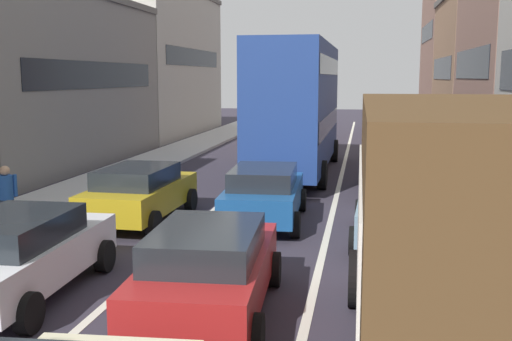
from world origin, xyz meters
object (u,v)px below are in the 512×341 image
sedan_left_lane_third (140,192)px  wagon_right_lane_far (394,172)px  bus_mid_queue_primary (298,102)px  pedestrian_mid_sidewalk (6,194)px  sedan_centre_lane_second (209,268)px  wagon_left_lane_second (19,253)px  removalist_box_truck (468,243)px  hatchback_centre_lane_third (264,193)px  sedan_right_lane_behind_truck (398,207)px

sedan_left_lane_third → wagon_right_lane_far: bearing=-53.8°
bus_mid_queue_primary → pedestrian_mid_sidewalk: bus_mid_queue_primary is taller
sedan_centre_lane_second → pedestrian_mid_sidewalk: bearing=52.3°
wagon_left_lane_second → wagon_right_lane_far: same height
removalist_box_truck → hatchback_centre_lane_third: 9.33m
sedan_left_lane_third → wagon_right_lane_far: (6.78, 4.71, 0.00)m
sedan_left_lane_third → sedan_right_lane_behind_truck: size_ratio=1.00×
hatchback_centre_lane_third → removalist_box_truck: bearing=-159.0°
pedestrian_mid_sidewalk → wagon_left_lane_second: bearing=-5.7°
sedan_left_lane_third → bus_mid_queue_primary: 9.44m
removalist_box_truck → wagon_left_lane_second: (-7.02, 2.36, -1.18)m
wagon_right_lane_far → pedestrian_mid_sidewalk: pedestrian_mid_sidewalk is taller
pedestrian_mid_sidewalk → sedan_centre_lane_second: bearing=15.2°
wagon_right_lane_far → bus_mid_queue_primary: 5.67m
wagon_left_lane_second → sedan_left_lane_third: same height
removalist_box_truck → bus_mid_queue_primary: 17.11m
sedan_right_lane_behind_truck → wagon_right_lane_far: same height
wagon_left_lane_second → sedan_left_lane_third: 5.67m
hatchback_centre_lane_third → wagon_left_lane_second: bearing=148.9°
removalist_box_truck → sedan_left_lane_third: size_ratio=1.78×
removalist_box_truck → sedan_centre_lane_second: size_ratio=1.76×
wagon_right_lane_far → bus_mid_queue_primary: (-3.55, 3.93, 2.03)m
removalist_box_truck → sedan_centre_lane_second: (-3.57, 2.13, -1.18)m
sedan_centre_lane_second → sedan_right_lane_behind_truck: bearing=-35.4°
sedan_centre_lane_second → sedan_left_lane_third: size_ratio=1.01×
sedan_left_lane_third → sedan_right_lane_behind_truck: 6.68m
wagon_left_lane_second → bus_mid_queue_primary: bearing=-14.7°
removalist_box_truck → hatchback_centre_lane_third: removalist_box_truck is taller
wagon_left_lane_second → sedan_right_lane_behind_truck: (6.66, 4.90, 0.00)m
sedan_centre_lane_second → wagon_right_lane_far: same height
sedan_centre_lane_second → bus_mid_queue_primary: 14.68m
wagon_right_lane_far → pedestrian_mid_sidewalk: 11.52m
wagon_left_lane_second → bus_mid_queue_primary: size_ratio=0.41×
wagon_right_lane_far → pedestrian_mid_sidewalk: bearing=120.9°
sedan_left_lane_third → pedestrian_mid_sidewalk: bearing=121.0°
removalist_box_truck → pedestrian_mid_sidewalk: bearing=56.4°
sedan_centre_lane_second → wagon_left_lane_second: 3.46m
wagon_left_lane_second → pedestrian_mid_sidewalk: size_ratio=2.62×
sedan_centre_lane_second → sedan_right_lane_behind_truck: 6.06m
wagon_left_lane_second → sedan_left_lane_third: size_ratio=1.00×
hatchback_centre_lane_third → bus_mid_queue_primary: bearing=-2.4°
sedan_centre_lane_second → bus_mid_queue_primary: bus_mid_queue_primary is taller
wagon_left_lane_second → hatchback_centre_lane_third: same height
wagon_left_lane_second → pedestrian_mid_sidewalk: bearing=32.9°
removalist_box_truck → pedestrian_mid_sidewalk: 11.79m
hatchback_centre_lane_third → wagon_right_lane_far: (3.51, 4.27, 0.00)m
removalist_box_truck → wagon_right_lane_far: 12.79m
removalist_box_truck → sedan_centre_lane_second: 4.32m
removalist_box_truck → wagon_right_lane_far: bearing=0.5°
sedan_left_lane_third → bus_mid_queue_primary: (3.23, 8.64, 2.03)m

